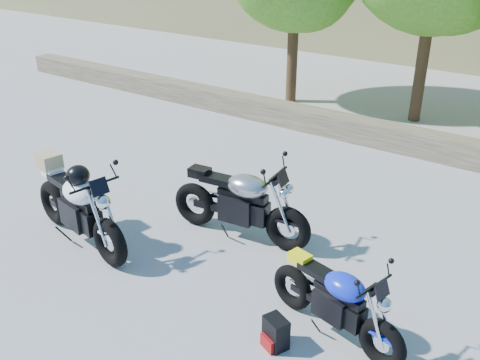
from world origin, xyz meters
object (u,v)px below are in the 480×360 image
silver_bike (240,204)px  white_bike (78,204)px  blue_bike (336,302)px  backpack (275,333)px

silver_bike → white_bike: white_bike is taller
blue_bike → silver_bike: bearing=165.1°
white_bike → blue_bike: 4.04m
white_bike → backpack: white_bike is taller
white_bike → blue_bike: (4.02, 0.37, -0.18)m
blue_bike → backpack: bearing=-115.5°
silver_bike → blue_bike: 2.45m
silver_bike → white_bike: 2.41m
white_bike → silver_bike: bearing=49.6°
silver_bike → backpack: 2.45m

